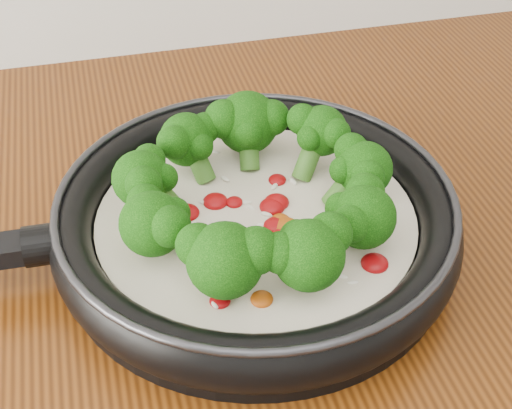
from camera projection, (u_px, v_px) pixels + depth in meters
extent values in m
cylinder|color=black|center=(256.00, 242.00, 0.66)|extent=(0.35, 0.35, 0.01)
torus|color=black|center=(256.00, 219.00, 0.64)|extent=(0.37, 0.37, 0.04)
torus|color=#2D2D33|center=(256.00, 198.00, 0.63)|extent=(0.36, 0.36, 0.01)
cylinder|color=black|center=(44.00, 244.00, 0.61)|extent=(0.03, 0.04, 0.04)
cylinder|color=white|center=(256.00, 226.00, 0.65)|extent=(0.29, 0.29, 0.02)
ellipsoid|color=#96070B|center=(234.00, 202.00, 0.65)|extent=(0.02, 0.02, 0.01)
ellipsoid|color=#96070B|center=(150.00, 235.00, 0.62)|extent=(0.02, 0.02, 0.01)
ellipsoid|color=#B1460B|center=(262.00, 299.00, 0.56)|extent=(0.02, 0.02, 0.01)
ellipsoid|color=#96070B|center=(187.00, 213.00, 0.64)|extent=(0.03, 0.03, 0.01)
ellipsoid|color=#96070B|center=(275.00, 226.00, 0.63)|extent=(0.03, 0.03, 0.01)
ellipsoid|color=#B1460B|center=(199.00, 260.00, 0.59)|extent=(0.02, 0.02, 0.01)
ellipsoid|color=#96070B|center=(229.00, 258.00, 0.60)|extent=(0.03, 0.03, 0.01)
ellipsoid|color=#96070B|center=(365.00, 211.00, 0.64)|extent=(0.03, 0.03, 0.01)
ellipsoid|color=#B1460B|center=(269.00, 242.00, 0.61)|extent=(0.02, 0.02, 0.01)
ellipsoid|color=#96070B|center=(375.00, 263.00, 0.59)|extent=(0.03, 0.03, 0.01)
ellipsoid|color=#96070B|center=(282.00, 235.00, 0.62)|extent=(0.02, 0.02, 0.01)
ellipsoid|color=#B1460B|center=(237.00, 254.00, 0.60)|extent=(0.03, 0.03, 0.01)
ellipsoid|color=#96070B|center=(234.00, 233.00, 0.62)|extent=(0.03, 0.03, 0.01)
ellipsoid|color=#96070B|center=(277.00, 202.00, 0.65)|extent=(0.03, 0.03, 0.01)
ellipsoid|color=#B1460B|center=(280.00, 220.00, 0.63)|extent=(0.02, 0.02, 0.01)
ellipsoid|color=#96070B|center=(272.00, 207.00, 0.65)|extent=(0.02, 0.02, 0.01)
ellipsoid|color=#96070B|center=(277.00, 180.00, 0.68)|extent=(0.02, 0.02, 0.01)
ellipsoid|color=#B1460B|center=(286.00, 227.00, 0.63)|extent=(0.03, 0.03, 0.01)
ellipsoid|color=#96070B|center=(339.00, 196.00, 0.66)|extent=(0.02, 0.02, 0.01)
ellipsoid|color=#96070B|center=(215.00, 202.00, 0.65)|extent=(0.03, 0.03, 0.01)
ellipsoid|color=#B1460B|center=(308.00, 241.00, 0.61)|extent=(0.02, 0.02, 0.01)
ellipsoid|color=#96070B|center=(220.00, 301.00, 0.56)|extent=(0.02, 0.02, 0.01)
ellipsoid|color=white|center=(251.00, 231.00, 0.62)|extent=(0.01, 0.01, 0.00)
ellipsoid|color=white|center=(255.00, 238.00, 0.62)|extent=(0.01, 0.01, 0.00)
ellipsoid|color=white|center=(267.00, 214.00, 0.64)|extent=(0.01, 0.01, 0.00)
ellipsoid|color=white|center=(246.00, 203.00, 0.65)|extent=(0.01, 0.01, 0.00)
ellipsoid|color=white|center=(353.00, 283.00, 0.58)|extent=(0.01, 0.01, 0.00)
ellipsoid|color=white|center=(293.00, 182.00, 0.68)|extent=(0.01, 0.01, 0.00)
ellipsoid|color=white|center=(266.00, 214.00, 0.64)|extent=(0.01, 0.01, 0.00)
ellipsoid|color=white|center=(214.00, 304.00, 0.55)|extent=(0.01, 0.01, 0.00)
ellipsoid|color=white|center=(250.00, 207.00, 0.65)|extent=(0.01, 0.01, 0.00)
ellipsoid|color=white|center=(205.00, 203.00, 0.65)|extent=(0.01, 0.01, 0.00)
ellipsoid|color=white|center=(198.00, 244.00, 0.61)|extent=(0.01, 0.01, 0.00)
ellipsoid|color=white|center=(262.00, 225.00, 0.63)|extent=(0.01, 0.01, 0.00)
ellipsoid|color=white|center=(140.00, 234.00, 0.62)|extent=(0.01, 0.01, 0.00)
ellipsoid|color=white|center=(274.00, 187.00, 0.67)|extent=(0.01, 0.01, 0.00)
ellipsoid|color=white|center=(328.00, 232.00, 0.62)|extent=(0.01, 0.01, 0.00)
ellipsoid|color=white|center=(230.00, 239.00, 0.62)|extent=(0.01, 0.01, 0.00)
ellipsoid|color=white|center=(221.00, 136.00, 0.74)|extent=(0.01, 0.01, 0.00)
ellipsoid|color=white|center=(331.00, 218.00, 0.64)|extent=(0.01, 0.01, 0.00)
ellipsoid|color=white|center=(341.00, 277.00, 0.58)|extent=(0.01, 0.01, 0.00)
ellipsoid|color=white|center=(314.00, 271.00, 0.58)|extent=(0.01, 0.01, 0.00)
ellipsoid|color=white|center=(183.00, 225.00, 0.63)|extent=(0.01, 0.01, 0.00)
ellipsoid|color=white|center=(225.00, 179.00, 0.68)|extent=(0.01, 0.01, 0.00)
ellipsoid|color=white|center=(216.00, 153.00, 0.72)|extent=(0.01, 0.01, 0.00)
ellipsoid|color=white|center=(194.00, 225.00, 0.63)|extent=(0.01, 0.01, 0.00)
cylinder|color=#477D28|center=(342.00, 190.00, 0.65)|extent=(0.04, 0.02, 0.04)
sphere|color=black|center=(365.00, 169.00, 0.64)|extent=(0.05, 0.05, 0.05)
sphere|color=black|center=(351.00, 150.00, 0.64)|extent=(0.03, 0.03, 0.03)
sphere|color=black|center=(368.00, 176.00, 0.62)|extent=(0.03, 0.03, 0.03)
sphere|color=black|center=(343.00, 170.00, 0.63)|extent=(0.03, 0.03, 0.02)
cylinder|color=#477D28|center=(308.00, 159.00, 0.68)|extent=(0.04, 0.04, 0.04)
sphere|color=black|center=(322.00, 131.00, 0.68)|extent=(0.05, 0.05, 0.05)
sphere|color=black|center=(302.00, 119.00, 0.68)|extent=(0.03, 0.03, 0.03)
sphere|color=black|center=(336.00, 133.00, 0.66)|extent=(0.03, 0.03, 0.03)
sphere|color=black|center=(310.00, 138.00, 0.67)|extent=(0.02, 0.02, 0.02)
cylinder|color=#477D28|center=(249.00, 151.00, 0.69)|extent=(0.02, 0.04, 0.04)
sphere|color=black|center=(247.00, 122.00, 0.70)|extent=(0.06, 0.06, 0.06)
sphere|color=black|center=(224.00, 119.00, 0.68)|extent=(0.04, 0.04, 0.04)
sphere|color=black|center=(271.00, 118.00, 0.69)|extent=(0.04, 0.04, 0.04)
sphere|color=black|center=(249.00, 132.00, 0.68)|extent=(0.03, 0.03, 0.03)
cylinder|color=#477D28|center=(200.00, 164.00, 0.68)|extent=(0.03, 0.04, 0.04)
sphere|color=black|center=(186.00, 140.00, 0.68)|extent=(0.05, 0.05, 0.05)
sphere|color=black|center=(174.00, 142.00, 0.66)|extent=(0.03, 0.03, 0.03)
sphere|color=black|center=(205.00, 128.00, 0.68)|extent=(0.03, 0.03, 0.03)
sphere|color=black|center=(200.00, 147.00, 0.66)|extent=(0.03, 0.03, 0.03)
cylinder|color=#477D28|center=(165.00, 198.00, 0.63)|extent=(0.04, 0.03, 0.04)
sphere|color=black|center=(141.00, 179.00, 0.62)|extent=(0.05, 0.05, 0.05)
sphere|color=black|center=(144.00, 184.00, 0.60)|extent=(0.03, 0.03, 0.03)
sphere|color=black|center=(149.00, 160.00, 0.63)|extent=(0.03, 0.03, 0.03)
sphere|color=black|center=(164.00, 178.00, 0.62)|extent=(0.03, 0.03, 0.03)
cylinder|color=#477D28|center=(175.00, 234.00, 0.60)|extent=(0.04, 0.03, 0.04)
sphere|color=black|center=(152.00, 224.00, 0.58)|extent=(0.06, 0.06, 0.05)
sphere|color=black|center=(170.00, 227.00, 0.56)|extent=(0.03, 0.03, 0.03)
sphere|color=black|center=(146.00, 202.00, 0.59)|extent=(0.03, 0.03, 0.03)
sphere|color=black|center=(174.00, 213.00, 0.59)|extent=(0.03, 0.03, 0.03)
cylinder|color=#477D28|center=(232.00, 262.00, 0.57)|extent=(0.03, 0.04, 0.04)
sphere|color=black|center=(225.00, 260.00, 0.54)|extent=(0.06, 0.06, 0.06)
sphere|color=black|center=(256.00, 251.00, 0.54)|extent=(0.04, 0.04, 0.04)
sphere|color=black|center=(198.00, 245.00, 0.55)|extent=(0.04, 0.04, 0.03)
sphere|color=black|center=(232.00, 241.00, 0.56)|extent=(0.03, 0.03, 0.03)
cylinder|color=#477D28|center=(296.00, 259.00, 0.57)|extent=(0.02, 0.04, 0.04)
sphere|color=black|center=(309.00, 255.00, 0.55)|extent=(0.06, 0.06, 0.06)
sphere|color=black|center=(330.00, 234.00, 0.55)|extent=(0.04, 0.04, 0.04)
sphere|color=black|center=(281.00, 253.00, 0.54)|extent=(0.03, 0.03, 0.03)
sphere|color=black|center=(297.00, 237.00, 0.56)|extent=(0.03, 0.03, 0.03)
cylinder|color=#477D28|center=(341.00, 228.00, 0.61)|extent=(0.04, 0.04, 0.04)
sphere|color=black|center=(364.00, 217.00, 0.59)|extent=(0.05, 0.05, 0.05)
sphere|color=black|center=(365.00, 192.00, 0.60)|extent=(0.03, 0.03, 0.03)
sphere|color=black|center=(351.00, 224.00, 0.57)|extent=(0.03, 0.03, 0.03)
sphere|color=black|center=(341.00, 208.00, 0.59)|extent=(0.03, 0.03, 0.03)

